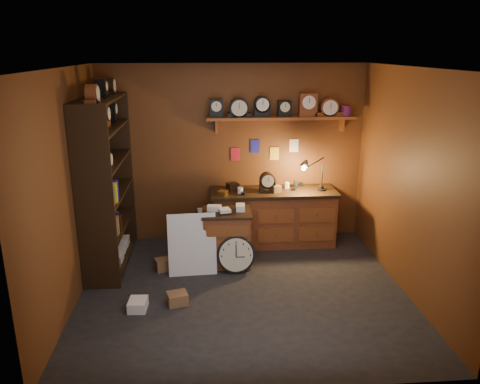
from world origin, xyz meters
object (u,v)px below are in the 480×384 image
(workbench, at_px, (273,214))
(low_cabinet, at_px, (227,235))
(big_round_clock, at_px, (236,255))
(shelving_unit, at_px, (104,177))

(workbench, distance_m, low_cabinet, 0.99)
(workbench, xyz_separation_m, big_round_clock, (-0.64, -0.94, -0.22))
(shelving_unit, relative_size, big_round_clock, 4.99)
(shelving_unit, height_order, big_round_clock, shelving_unit)
(workbench, relative_size, big_round_clock, 3.69)
(workbench, bearing_deg, low_cabinet, -138.90)
(shelving_unit, bearing_deg, low_cabinet, -5.40)
(workbench, xyz_separation_m, low_cabinet, (-0.74, -0.65, -0.06))
(big_round_clock, bearing_deg, shelving_unit, 165.63)
(shelving_unit, height_order, workbench, shelving_unit)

